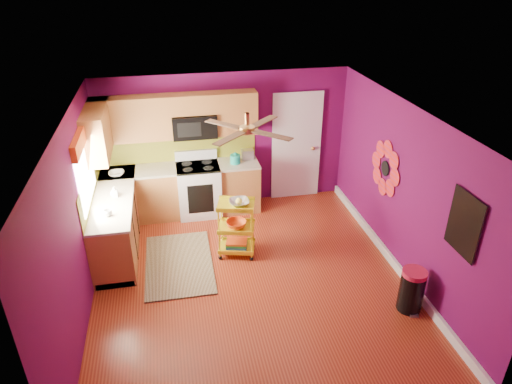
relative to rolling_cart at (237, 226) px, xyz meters
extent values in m
plane|color=maroon|center=(0.09, -0.72, -0.52)|extent=(5.00, 5.00, 0.00)
cube|color=#5E0A49|center=(0.09, 1.78, 0.73)|extent=(4.50, 0.04, 2.50)
cube|color=#5E0A49|center=(0.09, -3.22, 0.73)|extent=(4.50, 0.04, 2.50)
cube|color=#5E0A49|center=(-2.16, -0.72, 0.73)|extent=(0.04, 5.00, 2.50)
cube|color=#5E0A49|center=(2.34, -0.72, 0.73)|extent=(0.04, 5.00, 2.50)
cube|color=silver|center=(0.09, -0.72, 1.98)|extent=(4.50, 5.00, 0.04)
cube|color=white|center=(2.31, -0.72, -0.45)|extent=(0.05, 4.90, 0.14)
cube|color=brown|center=(-1.86, 0.63, -0.07)|extent=(0.60, 2.30, 0.90)
cube|color=brown|center=(-0.76, 1.48, -0.07)|extent=(2.80, 0.60, 0.90)
cube|color=beige|center=(-1.86, 0.63, 0.40)|extent=(0.63, 2.30, 0.04)
cube|color=beige|center=(-0.76, 1.48, 0.40)|extent=(2.80, 0.63, 0.04)
cube|color=black|center=(-1.86, 0.63, -0.47)|extent=(0.54, 2.30, 0.10)
cube|color=black|center=(-0.76, 1.48, -0.47)|extent=(2.80, 0.54, 0.10)
cube|color=white|center=(-0.46, 1.45, -0.06)|extent=(0.76, 0.66, 0.92)
cube|color=black|center=(-0.46, 1.45, 0.41)|extent=(0.76, 0.62, 0.03)
cube|color=white|center=(-0.46, 1.73, 0.52)|extent=(0.76, 0.06, 0.18)
cube|color=black|center=(-0.46, 1.13, -0.07)|extent=(0.45, 0.02, 0.55)
cube|color=brown|center=(-1.50, 1.62, 1.31)|extent=(1.32, 0.33, 0.75)
cube|color=brown|center=(0.28, 1.62, 1.31)|extent=(0.72, 0.33, 0.75)
cube|color=brown|center=(-0.46, 1.62, 1.51)|extent=(0.76, 0.33, 0.34)
cube|color=brown|center=(-2.00, 1.13, 1.31)|extent=(0.33, 1.30, 0.75)
cube|color=black|center=(-0.46, 1.58, 1.13)|extent=(0.76, 0.38, 0.40)
cube|color=olive|center=(-0.76, 1.77, 0.68)|extent=(2.80, 0.01, 0.51)
cube|color=olive|center=(-2.15, 0.63, 0.68)|extent=(0.01, 2.30, 0.51)
cube|color=white|center=(-2.14, 0.33, 1.03)|extent=(0.03, 1.20, 1.00)
cube|color=#D24312|center=(-2.11, 0.33, 1.50)|extent=(0.08, 1.35, 0.22)
cube|color=white|center=(1.44, 1.76, 0.51)|extent=(0.85, 0.04, 2.05)
cube|color=white|center=(1.44, 1.74, 0.51)|extent=(0.95, 0.02, 2.15)
sphere|color=#BF8C3F|center=(1.76, 1.70, 0.48)|extent=(0.07, 0.07, 0.07)
cylinder|color=black|center=(2.32, -0.12, 0.83)|extent=(0.01, 0.24, 0.24)
cube|color=teal|center=(2.32, -2.12, 1.03)|extent=(0.03, 0.52, 0.72)
cube|color=black|center=(2.30, -2.12, 1.03)|extent=(0.01, 0.56, 0.76)
cylinder|color=#BF8C3F|center=(0.09, -0.52, 1.90)|extent=(0.06, 0.06, 0.16)
cylinder|color=#BF8C3F|center=(0.09, -0.52, 1.76)|extent=(0.20, 0.20, 0.08)
cube|color=#4C2D19|center=(0.35, -0.25, 1.76)|extent=(0.47, 0.47, 0.01)
cube|color=#4C2D19|center=(-0.18, -0.25, 1.76)|extent=(0.47, 0.47, 0.01)
cube|color=#4C2D19|center=(-0.18, -0.79, 1.76)|extent=(0.47, 0.47, 0.01)
cube|color=#4C2D19|center=(0.35, -0.79, 1.76)|extent=(0.47, 0.47, 0.01)
cube|color=black|center=(-0.94, -0.10, -0.51)|extent=(1.03, 1.67, 0.02)
cylinder|color=yellow|center=(-0.29, -0.10, -0.05)|extent=(0.02, 0.02, 0.86)
cylinder|color=yellow|center=(0.19, -0.23, -0.05)|extent=(0.02, 0.02, 0.86)
cylinder|color=yellow|center=(-0.21, 0.23, -0.05)|extent=(0.02, 0.02, 0.86)
cylinder|color=yellow|center=(0.28, 0.11, -0.05)|extent=(0.02, 0.02, 0.86)
sphere|color=black|center=(-0.29, -0.10, -0.49)|extent=(0.06, 0.06, 0.06)
sphere|color=black|center=(0.19, -0.23, -0.49)|extent=(0.06, 0.06, 0.06)
sphere|color=black|center=(-0.21, 0.23, -0.49)|extent=(0.06, 0.06, 0.06)
sphere|color=black|center=(0.28, 0.11, -0.49)|extent=(0.06, 0.06, 0.06)
cube|color=yellow|center=(-0.01, 0.00, 0.36)|extent=(0.64, 0.53, 0.03)
cube|color=yellow|center=(-0.01, 0.00, -0.03)|extent=(0.64, 0.53, 0.03)
cube|color=yellow|center=(-0.01, 0.00, -0.40)|extent=(0.64, 0.53, 0.03)
imported|color=beige|center=(0.04, -0.01, 0.42)|extent=(0.38, 0.38, 0.08)
sphere|color=yellow|center=(0.04, -0.01, 0.44)|extent=(0.10, 0.10, 0.10)
imported|color=#D24312|center=(-0.01, 0.00, 0.03)|extent=(0.39, 0.39, 0.10)
cube|color=navy|center=(-0.01, 0.00, -0.36)|extent=(0.38, 0.32, 0.04)
cube|color=#267233|center=(-0.01, 0.00, -0.32)|extent=(0.38, 0.32, 0.04)
cube|color=#D24312|center=(-0.01, 0.00, -0.29)|extent=(0.38, 0.32, 0.03)
cylinder|color=black|center=(2.07, -1.73, -0.24)|extent=(0.39, 0.39, 0.56)
cylinder|color=#BD1B3E|center=(2.07, -1.73, 0.07)|extent=(0.33, 0.33, 0.07)
cube|color=beige|center=(2.07, -1.89, -0.51)|extent=(0.12, 0.08, 0.03)
cylinder|color=#15A293|center=(0.22, 1.45, 0.50)|extent=(0.18, 0.18, 0.16)
sphere|color=#15A293|center=(0.22, 1.45, 0.60)|extent=(0.06, 0.06, 0.06)
cube|color=beige|center=(0.47, 1.60, 0.51)|extent=(0.22, 0.15, 0.18)
imported|color=#EA3F72|center=(-1.81, 0.54, 0.51)|extent=(0.08, 0.08, 0.18)
imported|color=white|center=(-1.82, 0.55, 0.50)|extent=(0.13, 0.13, 0.16)
imported|color=white|center=(-1.85, 1.34, 0.45)|extent=(0.26, 0.26, 0.06)
imported|color=white|center=(-1.87, -0.03, 0.47)|extent=(0.12, 0.12, 0.10)
camera|label=1|loc=(-0.90, -6.00, 3.76)|focal=32.00mm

